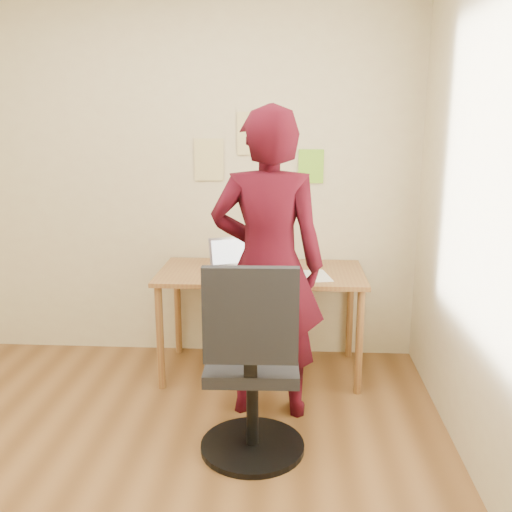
# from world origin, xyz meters

# --- Properties ---
(room) EXTENTS (3.58, 3.58, 2.78)m
(room) POSITION_xyz_m (0.00, 0.00, 1.35)
(room) COLOR brown
(room) RESTS_ON ground
(desk) EXTENTS (1.40, 0.70, 0.74)m
(desk) POSITION_xyz_m (0.63, 1.38, 0.65)
(desk) COLOR brown
(desk) RESTS_ON ground
(laptop) EXTENTS (0.37, 0.36, 0.21)m
(laptop) POSITION_xyz_m (0.43, 1.40, 0.79)
(laptop) COLOR #AFAFB6
(laptop) RESTS_ON desk
(paper_sheet) EXTENTS (0.27, 0.34, 0.00)m
(paper_sheet) POSITION_xyz_m (0.98, 1.28, 0.74)
(paper_sheet) COLOR white
(paper_sheet) RESTS_ON desk
(phone) EXTENTS (0.07, 0.13, 0.01)m
(phone) POSITION_xyz_m (0.77, 1.17, 0.74)
(phone) COLOR black
(phone) RESTS_ON desk
(wall_note_left) EXTENTS (0.21, 0.00, 0.30)m
(wall_note_left) POSITION_xyz_m (0.23, 1.74, 1.47)
(wall_note_left) COLOR #DBC882
(wall_note_left) RESTS_ON room
(wall_note_mid) EXTENTS (0.21, 0.00, 0.30)m
(wall_note_mid) POSITION_xyz_m (0.54, 1.74, 1.65)
(wall_note_mid) COLOR #DBC882
(wall_note_mid) RESTS_ON room
(wall_note_right) EXTENTS (0.18, 0.00, 0.24)m
(wall_note_right) POSITION_xyz_m (0.97, 1.74, 1.42)
(wall_note_right) COLOR #83CE2E
(wall_note_right) RESTS_ON room
(office_chair) EXTENTS (0.57, 0.57, 1.09)m
(office_chair) POSITION_xyz_m (0.64, 0.32, 0.47)
(office_chair) COLOR black
(office_chair) RESTS_ON ground
(person) EXTENTS (0.68, 0.46, 1.84)m
(person) POSITION_xyz_m (0.70, 0.84, 0.92)
(person) COLOR #3B0812
(person) RESTS_ON ground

